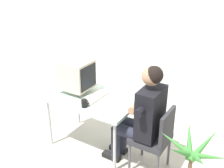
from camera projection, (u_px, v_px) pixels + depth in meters
ground_plane at (95, 144)px, 3.88m from camera, size 12.00×12.00×0.00m
wall_back at (162, 19)px, 4.20m from camera, size 8.00×0.10×3.00m
desk at (93, 101)px, 3.60m from camera, size 1.13×0.74×0.72m
crt_monitor at (77, 75)px, 3.63m from camera, size 0.39×0.36×0.43m
keyboard at (94, 97)px, 3.55m from camera, size 0.19×0.42×0.03m
office_chair at (156, 136)px, 3.22m from camera, size 0.41×0.41×0.84m
person_seated at (143, 114)px, 3.20m from camera, size 0.69×0.60×1.32m
desk_mug at (84, 103)px, 3.33m from camera, size 0.07×0.08×0.10m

